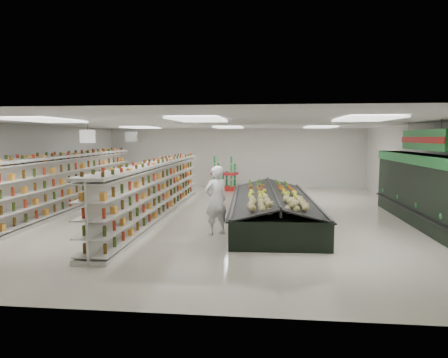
# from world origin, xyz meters

# --- Properties ---
(floor) EXTENTS (16.00, 16.00, 0.00)m
(floor) POSITION_xyz_m (0.00, 0.00, 0.00)
(floor) COLOR beige
(floor) RESTS_ON ground
(ceiling) EXTENTS (14.00, 16.00, 0.02)m
(ceiling) POSITION_xyz_m (0.00, 0.00, 3.20)
(ceiling) COLOR white
(ceiling) RESTS_ON wall_back
(wall_back) EXTENTS (14.00, 0.02, 3.20)m
(wall_back) POSITION_xyz_m (0.00, 8.00, 1.60)
(wall_back) COLOR silver
(wall_back) RESTS_ON floor
(wall_front) EXTENTS (14.00, 0.02, 3.20)m
(wall_front) POSITION_xyz_m (0.00, -8.00, 1.60)
(wall_front) COLOR silver
(wall_front) RESTS_ON floor
(wall_left) EXTENTS (0.02, 16.00, 3.20)m
(wall_left) POSITION_xyz_m (-7.00, 0.00, 1.60)
(wall_left) COLOR silver
(wall_left) RESTS_ON floor
(wall_right) EXTENTS (0.02, 16.00, 3.20)m
(wall_right) POSITION_xyz_m (7.00, 0.00, 1.60)
(wall_right) COLOR silver
(wall_right) RESTS_ON floor
(produce_wall_case) EXTENTS (0.93, 8.00, 2.20)m
(produce_wall_case) POSITION_xyz_m (6.53, -1.50, 1.24)
(produce_wall_case) COLOR black
(produce_wall_case) RESTS_ON floor
(aisle_sign_near) EXTENTS (0.52, 0.06, 0.75)m
(aisle_sign_near) POSITION_xyz_m (-3.80, -2.00, 2.75)
(aisle_sign_near) COLOR white
(aisle_sign_near) RESTS_ON ceiling
(aisle_sign_far) EXTENTS (0.52, 0.06, 0.75)m
(aisle_sign_far) POSITION_xyz_m (-3.80, 2.00, 2.75)
(aisle_sign_far) COLOR white
(aisle_sign_far) RESTS_ON ceiling
(hortifruti_banner) EXTENTS (0.12, 3.20, 0.95)m
(hortifruti_banner) POSITION_xyz_m (6.25, -1.50, 2.65)
(hortifruti_banner) COLOR #207831
(hortifruti_banner) RESTS_ON ceiling
(gondola_left) EXTENTS (1.06, 12.04, 2.08)m
(gondola_left) POSITION_xyz_m (-5.76, 0.04, 0.96)
(gondola_left) COLOR beige
(gondola_left) RESTS_ON floor
(gondola_center) EXTENTS (0.83, 10.84, 1.88)m
(gondola_center) POSITION_xyz_m (-2.07, -0.54, 0.86)
(gondola_center) COLOR beige
(gondola_center) RESTS_ON floor
(produce_island) EXTENTS (2.92, 7.37, 1.09)m
(produce_island) POSITION_xyz_m (1.88, -0.88, 0.49)
(produce_island) COLOR black
(produce_island) RESTS_ON floor
(soda_endcap) EXTENTS (1.41, 1.11, 1.61)m
(soda_endcap) POSITION_xyz_m (-0.43, 6.59, 0.78)
(soda_endcap) COLOR #AD1513
(soda_endcap) RESTS_ON floor
(shopper_main) EXTENTS (0.85, 0.80, 1.94)m
(shopper_main) POSITION_xyz_m (0.28, -2.85, 0.97)
(shopper_main) COLOR white
(shopper_main) RESTS_ON floor
(shopper_background) EXTENTS (0.84, 1.03, 1.84)m
(shopper_background) POSITION_xyz_m (-3.32, 5.00, 0.92)
(shopper_background) COLOR tan
(shopper_background) RESTS_ON floor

